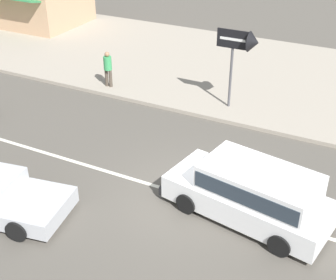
{
  "coord_description": "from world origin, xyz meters",
  "views": [
    {
      "loc": [
        4.36,
        -10.06,
        8.31
      ],
      "look_at": [
        -1.43,
        1.41,
        0.8
      ],
      "focal_mm": 50.0,
      "sensor_mm": 36.0,
      "label": 1
    }
  ],
  "objects": [
    {
      "name": "ground_plane",
      "position": [
        0.0,
        0.0,
        0.0
      ],
      "size": [
        160.0,
        160.0,
        0.0
      ],
      "primitive_type": "plane",
      "color": "#544F47"
    },
    {
      "name": "kerb_strip",
      "position": [
        0.0,
        9.69,
        0.07
      ],
      "size": [
        68.0,
        10.0,
        0.15
      ],
      "primitive_type": "cube",
      "color": "#9E9384",
      "rests_on": "ground"
    },
    {
      "name": "lane_centre_stripe",
      "position": [
        0.0,
        0.0,
        0.0
      ],
      "size": [
        50.4,
        0.14,
        0.01
      ],
      "primitive_type": "cube",
      "color": "silver",
      "rests_on": "ground"
    },
    {
      "name": "minivan_white_5",
      "position": [
        1.84,
        -0.06,
        0.85
      ],
      "size": [
        4.83,
        2.58,
        1.56
      ],
      "color": "white",
      "rests_on": "ground"
    },
    {
      "name": "pedestrian_near_clock",
      "position": [
        -6.28,
        5.37,
        1.04
      ],
      "size": [
        0.34,
        0.34,
        1.54
      ],
      "color": "#4C4238",
      "rests_on": "kerb_strip"
    },
    {
      "name": "arrow_signboard",
      "position": [
        -0.42,
        5.83,
        2.75
      ],
      "size": [
        1.59,
        0.76,
        3.11
      ],
      "color": "#4C4C51",
      "rests_on": "kerb_strip"
    }
  ]
}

